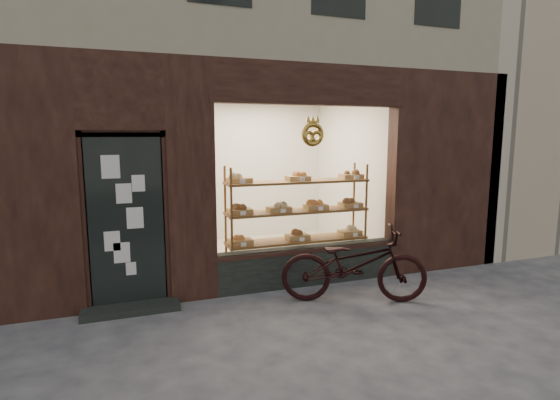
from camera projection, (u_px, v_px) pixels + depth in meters
name	position (u px, v px, depth m)	size (l,w,h in m)	color
ground	(352.00, 358.00, 4.23)	(90.00, 90.00, 0.00)	#403F47
display_shelf	(298.00, 221.00, 6.63)	(2.20, 0.45, 1.70)	brown
bicycle	(354.00, 264.00, 5.62)	(0.65, 1.87, 0.98)	black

